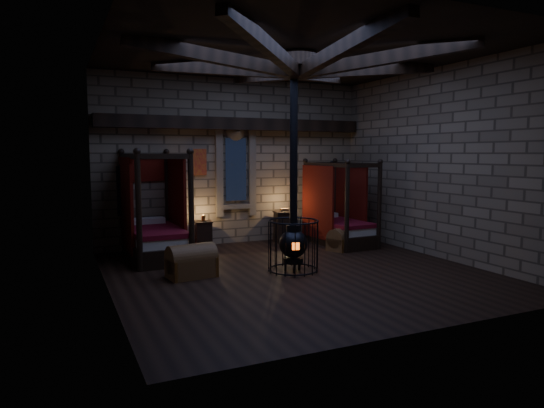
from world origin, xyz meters
name	(u,v)px	position (x,y,z in m)	size (l,w,h in m)	color
room	(296,78)	(0.00, 0.09, 3.74)	(7.02, 7.02, 4.29)	black
bed_left	(155,232)	(-2.28, 2.48, 0.57)	(1.20, 2.23, 2.31)	black
bed_right	(338,224)	(2.33, 2.23, 0.51)	(1.14, 2.04, 2.08)	black
trunk_left	(192,262)	(-1.98, 0.49, 0.28)	(0.94, 0.66, 0.64)	brown
trunk_right	(343,240)	(2.01, 1.51, 0.24)	(0.87, 0.73, 0.55)	brown
nightstand_left	(204,234)	(-0.97, 3.12, 0.34)	(0.47, 0.45, 0.81)	black
nightstand_right	(284,226)	(1.17, 3.02, 0.42)	(0.58, 0.56, 0.89)	black
stove	(293,240)	(-0.03, 0.11, 0.62)	(0.99, 0.99, 4.05)	black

